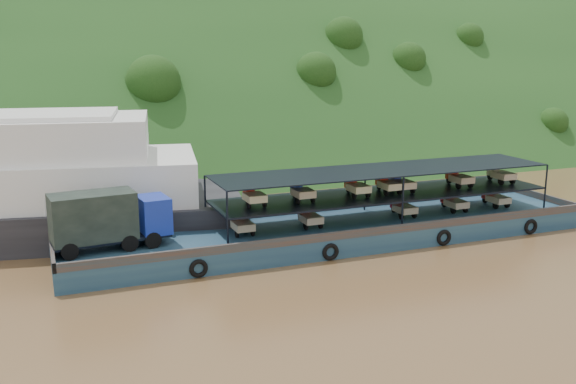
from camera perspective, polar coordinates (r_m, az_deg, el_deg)
name	(u,v)px	position (r m, az deg, el deg)	size (l,w,h in m)	color
ground	(335,248)	(40.76, 4.19, -5.02)	(160.00, 160.00, 0.00)	brown
hillside	(198,160)	(73.97, -8.03, 2.88)	(140.00, 28.00, 28.00)	#193B15
cargo_barge	(319,226)	(41.50, 2.80, -3.05)	(35.01, 7.18, 4.54)	#16314D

